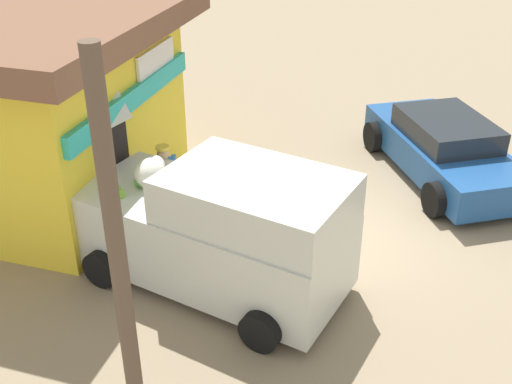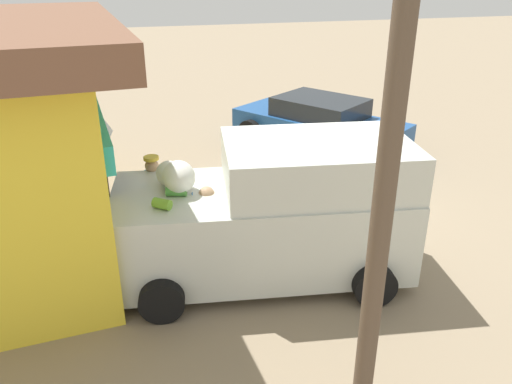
# 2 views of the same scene
# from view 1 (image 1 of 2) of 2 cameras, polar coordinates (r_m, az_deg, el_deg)

# --- Properties ---
(ground_plane) EXTENTS (60.00, 60.00, 0.00)m
(ground_plane) POSITION_cam_1_polar(r_m,az_deg,el_deg) (11.48, 6.96, -3.30)
(ground_plane) COLOR gray
(storefront_bar) EXTENTS (6.03, 5.44, 3.64)m
(storefront_bar) POSITION_cam_1_polar(r_m,az_deg,el_deg) (12.43, -19.45, 7.70)
(storefront_bar) COLOR yellow
(storefront_bar) RESTS_ON ground_plane
(delivery_van) EXTENTS (2.65, 4.93, 2.86)m
(delivery_van) POSITION_cam_1_polar(r_m,az_deg,el_deg) (9.53, -3.34, -3.35)
(delivery_van) COLOR silver
(delivery_van) RESTS_ON ground_plane
(parked_sedan) EXTENTS (4.48, 3.88, 1.29)m
(parked_sedan) POSITION_cam_1_polar(r_m,az_deg,el_deg) (13.50, 16.79, 3.85)
(parked_sedan) COLOR #1E4C8C
(parked_sedan) RESTS_ON ground_plane
(vendor_standing) EXTENTS (0.54, 0.43, 1.61)m
(vendor_standing) POSITION_cam_1_polar(r_m,az_deg,el_deg) (11.12, -8.31, 0.94)
(vendor_standing) COLOR navy
(vendor_standing) RESTS_ON ground_plane
(customer_bending) EXTENTS (0.57, 0.74, 1.48)m
(customer_bending) POSITION_cam_1_polar(r_m,az_deg,el_deg) (10.20, -9.35, -2.11)
(customer_bending) COLOR #4C4C51
(customer_bending) RESTS_ON ground_plane
(unloaded_banana_pile) EXTENTS (0.84, 0.88, 0.45)m
(unloaded_banana_pile) POSITION_cam_1_polar(r_m,az_deg,el_deg) (11.99, -17.58, -1.87)
(unloaded_banana_pile) COLOR silver
(unloaded_banana_pile) RESTS_ON ground_plane
(paint_bucket) EXTENTS (0.28, 0.28, 0.33)m
(paint_bucket) POSITION_cam_1_polar(r_m,az_deg,el_deg) (13.00, -4.04, 1.86)
(paint_bucket) COLOR blue
(paint_bucket) RESTS_ON ground_plane
(utility_pole) EXTENTS (0.20, 0.20, 4.66)m
(utility_pole) POSITION_cam_1_polar(r_m,az_deg,el_deg) (6.74, -12.50, -6.10)
(utility_pole) COLOR brown
(utility_pole) RESTS_ON ground_plane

